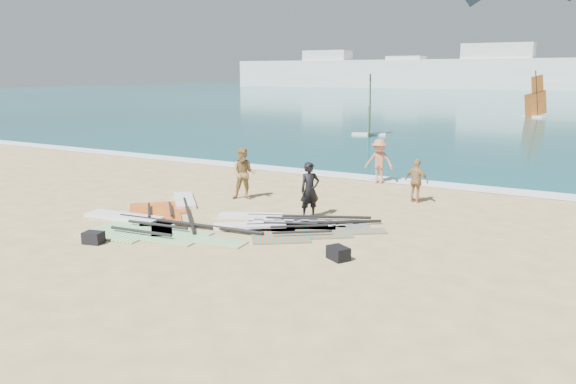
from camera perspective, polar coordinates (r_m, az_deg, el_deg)
The scene contains 16 objects.
ground at distance 13.68m, azimuth -2.93°, elevation -7.82°, with size 300.00×300.00×0.00m, color tan.
sea at distance 143.09m, azimuth 27.05°, elevation 8.96°, with size 300.00×240.00×0.06m, color #0B4051.
surf_line at distance 24.60m, azimuth 12.59°, elevation 0.90°, with size 300.00×1.20×0.04m, color white.
far_town at distance 162.43m, azimuth 21.91°, elevation 11.21°, with size 160.00×8.00×12.00m.
rig_grey at distance 17.77m, azimuth -0.92°, elevation -2.93°, with size 4.93×3.14×0.19m.
rig_green at distance 17.73m, azimuth -14.23°, elevation -3.34°, with size 6.39×2.68×0.20m.
rig_orange at distance 16.79m, azimuth -0.34°, elevation -3.83°, with size 4.94×3.85×0.20m.
rig_red at distance 19.71m, azimuth -11.65°, elevation -1.66°, with size 4.55×5.17×0.20m.
gear_bag_near at distance 16.48m, azimuth -19.16°, elevation -4.40°, with size 0.52×0.38×0.33m, color black.
gear_bag_far at distance 14.32m, azimuth 5.13°, elevation -6.21°, with size 0.56×0.39×0.34m, color black.
person_wetsuit at distance 18.15m, azimuth 2.23°, elevation 0.19°, with size 0.67×0.44×1.82m, color black.
beachgoer_left at distance 20.84m, azimuth -4.51°, elevation 1.86°, with size 0.94×0.73×1.93m, color #9E7A48.
beachgoer_mid at distance 24.09m, azimuth 9.24°, elevation 3.10°, with size 1.23×0.71×1.90m, color #B16A52.
beachgoer_back at distance 20.82m, azimuth 12.94°, elevation 1.11°, with size 0.93×0.39×1.59m, color #A87F4C.
windsurfer_left at distance 42.32m, azimuth 8.26°, elevation 7.47°, with size 2.59×2.92×4.55m.
windsurfer_centre at distance 63.81m, azimuth 23.85°, elevation 8.16°, with size 2.57×2.60×4.85m.
Camera 1 is at (6.93, -10.84, 4.66)m, focal length 35.00 mm.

